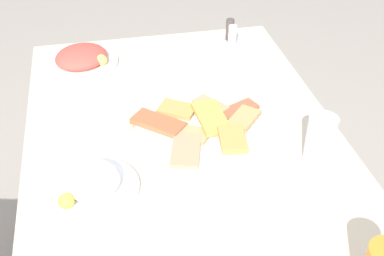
{
  "coord_description": "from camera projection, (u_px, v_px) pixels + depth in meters",
  "views": [
    {
      "loc": [
        -0.94,
        0.18,
        1.49
      ],
      "look_at": [
        0.01,
        -0.02,
        0.77
      ],
      "focal_mm": 46.77,
      "sensor_mm": 36.0,
      "label": 1
    }
  ],
  "objects": [
    {
      "name": "dining_table",
      "position": [
        186.0,
        168.0,
        1.26
      ],
      "size": [
        1.16,
        0.77,
        0.74
      ],
      "color": "beige",
      "rests_on": "ground_plane"
    },
    {
      "name": "pide_platter",
      "position": [
        201.0,
        128.0,
        1.23
      ],
      "size": [
        0.33,
        0.34,
        0.05
      ],
      "color": "white",
      "rests_on": "dining_table"
    },
    {
      "name": "salad_plate_greens",
      "position": [
        82.0,
        58.0,
        1.5
      ],
      "size": [
        0.22,
        0.22,
        0.05
      ],
      "color": "white",
      "rests_on": "dining_table"
    },
    {
      "name": "salad_plate_rice",
      "position": [
        92.0,
        183.0,
        1.06
      ],
      "size": [
        0.2,
        0.2,
        0.07
      ],
      "color": "white",
      "rests_on": "dining_table"
    },
    {
      "name": "drinking_glass",
      "position": [
        320.0,
        139.0,
        1.12
      ],
      "size": [
        0.07,
        0.07,
        0.12
      ],
      "primitive_type": "cylinder",
      "color": "silver",
      "rests_on": "dining_table"
    },
    {
      "name": "condiment_caddy",
      "position": [
        231.0,
        38.0,
        1.6
      ],
      "size": [
        0.1,
        0.1,
        0.08
      ],
      "color": "#B2B2B7",
      "rests_on": "dining_table"
    }
  ]
}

